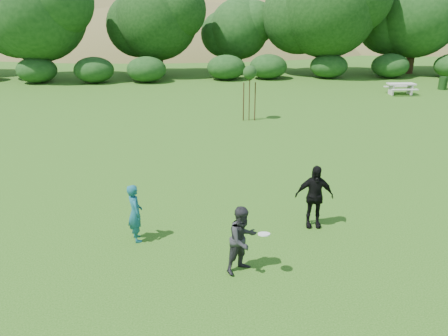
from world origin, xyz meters
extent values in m
plane|color=#19470C|center=(0.00, 0.00, 0.00)|extent=(120.00, 120.00, 0.00)
imported|color=#165566|center=(-2.40, 0.77, 0.77)|extent=(0.54, 0.66, 1.54)
imported|color=#29292B|center=(0.19, -0.78, 0.80)|extent=(0.98, 0.94, 1.59)
imported|color=black|center=(2.33, 1.26, 0.88)|extent=(1.06, 0.50, 1.76)
cylinder|color=#1B3E16|center=(16.84, 21.15, 0.45)|extent=(0.60, 0.60, 0.90)
cylinder|color=white|center=(0.63, -1.03, 1.06)|extent=(0.27, 0.27, 0.07)
cylinder|color=#3E2618|center=(1.92, 13.04, 1.25)|extent=(0.05, 0.05, 2.50)
sphere|color=#1F4217|center=(1.92, 13.04, 2.50)|extent=(0.70, 0.70, 0.70)
cylinder|color=#3E2518|center=(1.62, 13.04, 1.00)|extent=(0.06, 0.06, 2.00)
cylinder|color=#3F2618|center=(2.22, 13.04, 1.00)|extent=(0.06, 0.06, 2.00)
cube|color=beige|center=(12.98, 19.46, 0.72)|extent=(1.80, 0.75, 0.08)
cube|color=#B0AFA4|center=(12.33, 19.46, 0.34)|extent=(0.10, 0.70, 0.68)
cube|color=beige|center=(13.63, 19.46, 0.34)|extent=(0.10, 0.70, 0.68)
cube|color=#B6B4A8|center=(12.98, 18.86, 0.44)|extent=(1.80, 0.28, 0.06)
cube|color=beige|center=(12.98, 20.06, 0.44)|extent=(1.80, 0.28, 0.06)
ellipsoid|color=olive|center=(-25.00, 70.00, -12.10)|extent=(110.00, 70.00, 44.00)
ellipsoid|color=olive|center=(20.00, 72.00, -14.30)|extent=(100.00, 64.00, 52.00)
ellipsoid|color=olive|center=(-5.00, 58.00, -7.70)|extent=(80.00, 50.00, 28.00)
ellipsoid|color=olive|center=(30.00, 60.00, -6.60)|extent=(60.00, 44.00, 24.00)
cylinder|color=#3A2616|center=(-13.00, 27.00, 1.57)|extent=(0.73, 0.73, 3.15)
sphere|color=#194214|center=(-13.00, 27.00, 5.23)|extent=(7.54, 7.54, 7.54)
cylinder|color=#3A2616|center=(-4.00, 29.00, 1.40)|extent=(0.68, 0.68, 2.80)
sphere|color=#194214|center=(-4.00, 29.00, 4.66)|extent=(6.73, 6.73, 6.73)
cylinder|color=#3A2616|center=(3.00, 31.00, 1.14)|extent=(0.60, 0.60, 2.27)
sphere|color=#194214|center=(3.00, 31.00, 3.71)|extent=(5.22, 5.22, 5.22)
cylinder|color=#3A2616|center=(10.00, 28.00, 1.66)|extent=(0.76, 0.76, 3.32)
sphere|color=#194214|center=(10.00, 28.00, 5.56)|extent=(8.12, 8.12, 8.12)
cylinder|color=#3A2616|center=(18.00, 29.00, 1.49)|extent=(0.71, 0.71, 2.97)
sphere|color=#194214|center=(18.00, 29.00, 4.96)|extent=(7.19, 7.19, 7.19)
camera|label=1|loc=(-0.73, -9.32, 5.72)|focal=35.00mm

